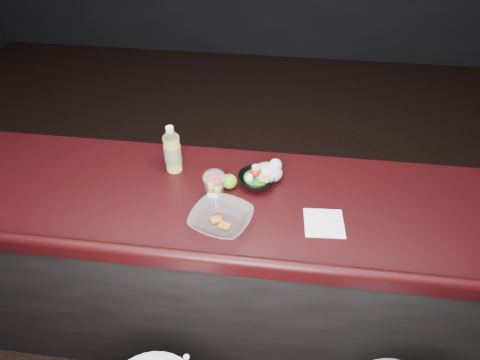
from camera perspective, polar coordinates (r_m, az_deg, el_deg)
name	(u,v)px	position (r m, az deg, el deg)	size (l,w,h in m)	color
room_shell	(211,49)	(1.16, -3.95, 17.07)	(8.00, 8.00, 8.00)	black
counter	(233,270)	(2.24, -1.00, -11.97)	(4.06, 0.71, 1.02)	black
lemonade_bottle	(173,152)	(1.98, -8.98, 3.68)	(0.08, 0.08, 0.24)	gold
fruit_cup	(214,184)	(1.83, -3.43, -0.57)	(0.10, 0.10, 0.14)	white
green_apple	(229,181)	(1.90, -1.44, -0.17)	(0.07, 0.07, 0.07)	#49850F
plastic_bag	(268,171)	(1.93, 3.81, 1.15)	(0.14, 0.11, 0.10)	silver
snack_bowl	(256,179)	(1.91, 2.18, 0.16)	(0.21, 0.21, 0.09)	black
takeout_bowl	(221,219)	(1.73, -2.53, -5.25)	(0.30, 0.30, 0.06)	silver
paper_napkin	(324,223)	(1.79, 11.14, -5.65)	(0.16, 0.16, 0.00)	white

